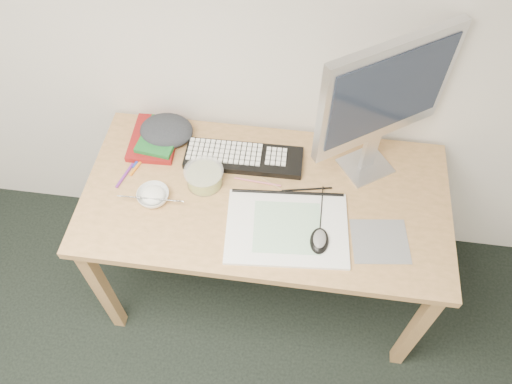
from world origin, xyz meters
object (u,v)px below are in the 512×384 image
Objects in this scene: sketchpad at (287,228)px; keyboard at (244,158)px; monitor at (385,96)px; desk at (265,207)px; rice_bowl at (153,196)px.

keyboard is (-0.20, 0.30, 0.01)m from sketchpad.
monitor reaches higher than sketchpad.
rice_bowl is (-0.42, -0.07, 0.10)m from desk.
rice_bowl reaches higher than sketchpad.
monitor is (0.28, 0.33, 0.37)m from sketchpad.
sketchpad is 0.36m from keyboard.
desk is 11.52× the size of rice_bowl.
keyboard is at bearing 37.07° from rice_bowl.
sketchpad is at bearing -165.04° from monitor.
monitor is at bearing 18.62° from rice_bowl.
rice_bowl is at bearing -170.03° from desk.
desk is 3.18× the size of sketchpad.
rice_bowl reaches higher than desk.
sketchpad is (0.10, -0.14, 0.09)m from desk.
desk is 2.31× the size of monitor.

